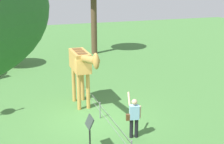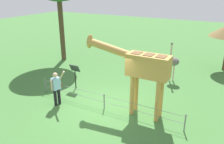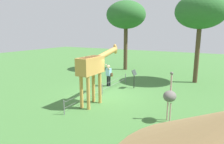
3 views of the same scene
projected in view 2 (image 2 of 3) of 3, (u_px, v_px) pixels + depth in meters
ground_plane at (107, 106)px, 10.29m from camera, size 60.00×60.00×0.00m
giraffe at (141, 67)px, 9.01m from camera, size 3.79×0.72×3.21m
visitor at (57, 87)px, 10.14m from camera, size 0.67×0.59×1.73m
ostrich at (173, 61)px, 12.64m from camera, size 0.70×0.56×2.25m
info_sign at (75, 71)px, 11.81m from camera, size 0.56×0.21×1.32m
wire_fence at (104, 101)px, 9.96m from camera, size 7.05×0.05×0.75m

